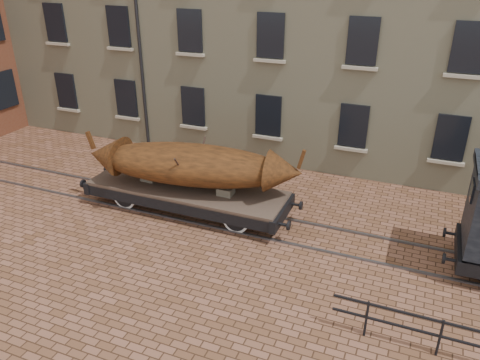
% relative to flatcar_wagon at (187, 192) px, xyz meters
% --- Properties ---
extents(ground, '(90.00, 90.00, 0.00)m').
position_rel_flatcar_wagon_xyz_m(ground, '(3.74, -0.00, -0.74)').
color(ground, brown).
extents(rail_track, '(30.00, 1.52, 0.06)m').
position_rel_flatcar_wagon_xyz_m(rail_track, '(3.74, -0.00, -0.71)').
color(rail_track, '#59595E').
rests_on(rail_track, ground).
extents(flatcar_wagon, '(7.89, 2.14, 1.19)m').
position_rel_flatcar_wagon_xyz_m(flatcar_wagon, '(0.00, 0.00, 0.00)').
color(flatcar_wagon, brown).
rests_on(flatcar_wagon, ground).
extents(iron_boat, '(7.56, 3.07, 1.78)m').
position_rel_flatcar_wagon_xyz_m(iron_boat, '(0.24, -0.00, 1.09)').
color(iron_boat, '#633313').
rests_on(iron_boat, flatcar_wagon).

